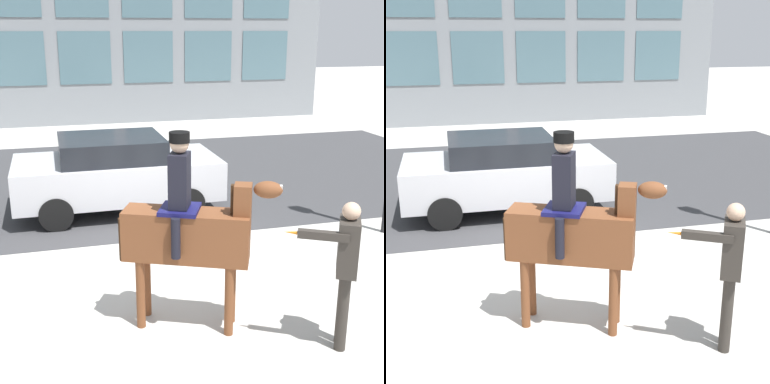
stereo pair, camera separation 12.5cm
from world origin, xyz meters
TOP-DOWN VIEW (x-y plane):
  - ground_plane at (0.00, 0.00)m, footprint 80.00×80.00m
  - road_surface at (0.00, 4.75)m, footprint 19.19×8.50m
  - mounted_horse_lead at (0.03, -2.36)m, footprint 1.84×1.06m
  - pedestrian_bystander at (1.60, -3.28)m, footprint 0.91×0.46m
  - street_car_near_lane at (-0.26, 2.37)m, footprint 4.05×2.06m

SIDE VIEW (x-z plane):
  - ground_plane at x=0.00m, z-range 0.00..0.00m
  - road_surface at x=0.00m, z-range 0.00..0.01m
  - street_car_near_lane at x=-0.26m, z-range 0.03..1.56m
  - pedestrian_bystander at x=1.60m, z-range 0.16..1.93m
  - mounted_horse_lead at x=0.03m, z-range 0.05..2.49m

